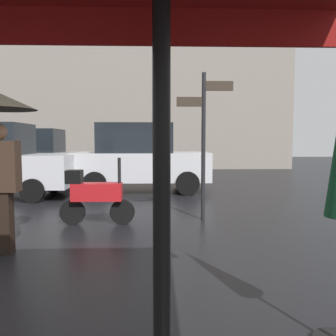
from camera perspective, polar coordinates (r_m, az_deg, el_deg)
name	(u,v)px	position (r m, az deg, el deg)	size (l,w,h in m)	color
ground_plane	(91,323)	(3.24, -12.66, -23.95)	(60.00, 60.00, 0.00)	black
parked_scooter	(95,195)	(6.43, -12.14, -4.39)	(1.37, 0.32, 1.23)	black
parked_car_left	(32,156)	(13.55, -21.73, 1.86)	(4.24, 1.93, 1.98)	gray
parked_car_right	(140,158)	(10.48, -4.64, 1.76)	(4.04, 1.89, 2.07)	silver
street_signpost	(204,131)	(6.63, 6.00, 6.10)	(1.08, 0.08, 2.84)	black
building_block	(147,50)	(20.38, -3.52, 19.09)	(15.92, 2.53, 13.33)	gray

